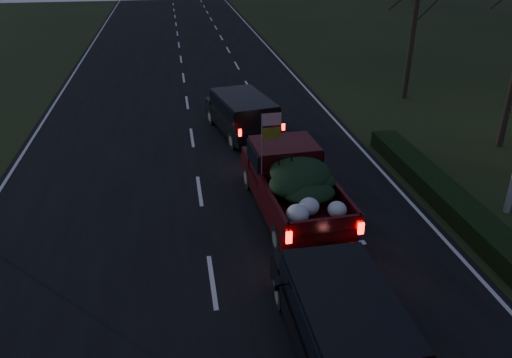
{
  "coord_description": "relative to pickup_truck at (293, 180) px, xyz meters",
  "views": [
    {
      "loc": [
        -0.58,
        -10.19,
        7.93
      ],
      "look_at": [
        1.63,
        3.02,
        1.3
      ],
      "focal_mm": 35.0,
      "sensor_mm": 36.0,
      "label": 1
    }
  ],
  "objects": [
    {
      "name": "rear_suv",
      "position": [
        -0.37,
        -6.02,
        -0.08
      ],
      "size": [
        2.22,
        4.73,
        1.35
      ],
      "rotation": [
        0.0,
        0.0,
        0.01
      ],
      "color": "black",
      "rests_on": "ground"
    },
    {
      "name": "ground",
      "position": [
        -2.79,
        -3.14,
        -1.11
      ],
      "size": [
        120.0,
        120.0,
        0.0
      ],
      "primitive_type": "plane",
      "color": "black",
      "rests_on": "ground"
    },
    {
      "name": "hedge_row",
      "position": [
        5.01,
        -0.14,
        -0.81
      ],
      "size": [
        1.0,
        10.0,
        0.6
      ],
      "primitive_type": "cube",
      "color": "black",
      "rests_on": "ground"
    },
    {
      "name": "lead_suv",
      "position": [
        -0.56,
        6.92,
        -0.05
      ],
      "size": [
        2.92,
        5.15,
        1.4
      ],
      "rotation": [
        0.0,
        0.0,
        0.19
      ],
      "color": "black",
      "rests_on": "ground"
    },
    {
      "name": "road_asphalt",
      "position": [
        -2.79,
        -3.14,
        -1.1
      ],
      "size": [
        14.0,
        120.0,
        0.02
      ],
      "primitive_type": "cube",
      "color": "black",
      "rests_on": "ground"
    },
    {
      "name": "pickup_truck",
      "position": [
        0.0,
        0.0,
        0.0
      ],
      "size": [
        2.48,
        5.75,
        2.95
      ],
      "rotation": [
        0.0,
        0.0,
        0.06
      ],
      "color": "#3C080B",
      "rests_on": "ground"
    }
  ]
}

